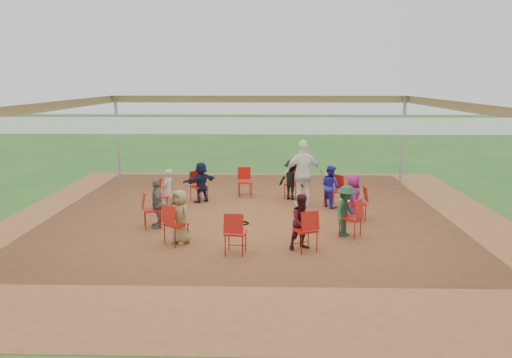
{
  "coord_description": "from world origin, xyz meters",
  "views": [
    {
      "loc": [
        0.32,
        -12.37,
        3.53
      ],
      "look_at": [
        0.0,
        0.3,
        1.01
      ],
      "focal_mm": 35.0,
      "sensor_mm": 36.0,
      "label": 1
    }
  ],
  "objects_px": {
    "chair_1": "(334,191)",
    "person_seated_3": "(201,182)",
    "person_seated_4": "(168,191)",
    "person_seated_5": "(157,203)",
    "chair_6": "(152,210)",
    "chair_0": "(357,203)",
    "standing_person": "(303,174)",
    "person_seated_0": "(353,197)",
    "person_seated_6": "(180,217)",
    "chair_10": "(350,218)",
    "chair_2": "(293,184)",
    "laptop": "(346,199)",
    "person_seated_2": "(291,180)",
    "chair_5": "(164,196)",
    "chair_4": "(199,187)",
    "cable_coil": "(244,223)",
    "person_seated_1": "(330,186)",
    "chair_3": "(245,183)",
    "chair_9": "(305,230)",
    "chair_8": "(236,233)",
    "person_seated_7": "(303,222)",
    "chair_7": "(176,224)",
    "person_seated_8": "(346,211)"
  },
  "relations": [
    {
      "from": "person_seated_1",
      "to": "chair_8",
      "type": "bearing_deg",
      "value": 115.16
    },
    {
      "from": "person_seated_0",
      "to": "person_seated_6",
      "type": "bearing_deg",
      "value": 114.55
    },
    {
      "from": "chair_6",
      "to": "person_seated_8",
      "type": "xyz_separation_m",
      "value": [
        4.58,
        -0.57,
        0.15
      ]
    },
    {
      "from": "chair_2",
      "to": "person_seated_6",
      "type": "height_order",
      "value": "person_seated_6"
    },
    {
      "from": "chair_10",
      "to": "person_seated_1",
      "type": "height_order",
      "value": "person_seated_1"
    },
    {
      "from": "person_seated_0",
      "to": "person_seated_3",
      "type": "bearing_deg",
      "value": 65.45
    },
    {
      "from": "person_seated_2",
      "to": "person_seated_6",
      "type": "bearing_deg",
      "value": 81.82
    },
    {
      "from": "person_seated_8",
      "to": "standing_person",
      "type": "relative_size",
      "value": 0.63
    },
    {
      "from": "chair_6",
      "to": "cable_coil",
      "type": "bearing_deg",
      "value": 83.03
    },
    {
      "from": "person_seated_1",
      "to": "cable_coil",
      "type": "height_order",
      "value": "person_seated_1"
    },
    {
      "from": "chair_4",
      "to": "person_seated_0",
      "type": "bearing_deg",
      "value": 113.93
    },
    {
      "from": "person_seated_1",
      "to": "person_seated_2",
      "type": "relative_size",
      "value": 1.0
    },
    {
      "from": "person_seated_6",
      "to": "chair_8",
      "type": "bearing_deg",
      "value": 11.75
    },
    {
      "from": "laptop",
      "to": "person_seated_2",
      "type": "bearing_deg",
      "value": 29.62
    },
    {
      "from": "chair_0",
      "to": "laptop",
      "type": "xyz_separation_m",
      "value": [
        -0.29,
        -0.0,
        0.11
      ]
    },
    {
      "from": "chair_0",
      "to": "person_seated_5",
      "type": "distance_m",
      "value": 5.02
    },
    {
      "from": "person_seated_6",
      "to": "standing_person",
      "type": "xyz_separation_m",
      "value": [
        2.92,
        3.31,
        0.35
      ]
    },
    {
      "from": "chair_4",
      "to": "person_seated_1",
      "type": "xyz_separation_m",
      "value": [
        3.79,
        -0.59,
        0.15
      ]
    },
    {
      "from": "chair_4",
      "to": "chair_8",
      "type": "distance_m",
      "value": 4.72
    },
    {
      "from": "person_seated_4",
      "to": "cable_coil",
      "type": "xyz_separation_m",
      "value": [
        2.09,
        -1.05,
        -0.58
      ]
    },
    {
      "from": "chair_3",
      "to": "chair_7",
      "type": "relative_size",
      "value": 1.0
    },
    {
      "from": "chair_5",
      "to": "chair_10",
      "type": "xyz_separation_m",
      "value": [
        4.69,
        -2.09,
        0.0
      ]
    },
    {
      "from": "chair_0",
      "to": "person_seated_4",
      "type": "height_order",
      "value": "person_seated_4"
    },
    {
      "from": "chair_6",
      "to": "chair_0",
      "type": "bearing_deg",
      "value": 81.82
    },
    {
      "from": "chair_2",
      "to": "person_seated_2",
      "type": "xyz_separation_m",
      "value": [
        -0.05,
        -0.11,
        0.15
      ]
    },
    {
      "from": "chair_5",
      "to": "person_seated_2",
      "type": "bearing_deg",
      "value": 129.73
    },
    {
      "from": "chair_1",
      "to": "person_seated_3",
      "type": "bearing_deg",
      "value": 50.27
    },
    {
      "from": "person_seated_0",
      "to": "person_seated_5",
      "type": "xyz_separation_m",
      "value": [
        -4.84,
        -0.74,
        0.0
      ]
    },
    {
      "from": "person_seated_2",
      "to": "person_seated_6",
      "type": "distance_m",
      "value": 4.9
    },
    {
      "from": "chair_0",
      "to": "standing_person",
      "type": "distance_m",
      "value": 1.96
    },
    {
      "from": "person_seated_1",
      "to": "standing_person",
      "type": "height_order",
      "value": "standing_person"
    },
    {
      "from": "chair_4",
      "to": "chair_7",
      "type": "distance_m",
      "value": 3.92
    },
    {
      "from": "chair_8",
      "to": "person_seated_4",
      "type": "distance_m",
      "value": 3.83
    },
    {
      "from": "chair_5",
      "to": "chair_6",
      "type": "distance_m",
      "value": 1.46
    },
    {
      "from": "chair_4",
      "to": "cable_coil",
      "type": "height_order",
      "value": "chair_4"
    },
    {
      "from": "chair_0",
      "to": "person_seated_1",
      "type": "relative_size",
      "value": 0.76
    },
    {
      "from": "person_seated_4",
      "to": "person_seated_5",
      "type": "xyz_separation_m",
      "value": [
        0.01,
        -1.39,
        0.0
      ]
    },
    {
      "from": "chair_0",
      "to": "cable_coil",
      "type": "distance_m",
      "value": 2.94
    },
    {
      "from": "chair_6",
      "to": "person_seated_2",
      "type": "height_order",
      "value": "person_seated_2"
    },
    {
      "from": "chair_1",
      "to": "person_seated_7",
      "type": "height_order",
      "value": "person_seated_7"
    },
    {
      "from": "chair_2",
      "to": "person_seated_4",
      "type": "relative_size",
      "value": 0.76
    },
    {
      "from": "chair_10",
      "to": "chair_2",
      "type": "bearing_deg",
      "value": 49.09
    },
    {
      "from": "person_seated_7",
      "to": "person_seated_8",
      "type": "distance_m",
      "value": 1.39
    },
    {
      "from": "person_seated_8",
      "to": "chair_3",
      "type": "bearing_deg",
      "value": 64.84
    },
    {
      "from": "chair_6",
      "to": "person_seated_1",
      "type": "xyz_separation_m",
      "value": [
        4.55,
        2.11,
        0.15
      ]
    },
    {
      "from": "chair_4",
      "to": "person_seated_1",
      "type": "height_order",
      "value": "person_seated_1"
    },
    {
      "from": "chair_7",
      "to": "person_seated_5",
      "type": "height_order",
      "value": "person_seated_5"
    },
    {
      "from": "chair_3",
      "to": "chair_9",
      "type": "bearing_deg",
      "value": 98.18
    },
    {
      "from": "person_seated_1",
      "to": "chair_2",
      "type": "bearing_deg",
      "value": 11.75
    },
    {
      "from": "person_seated_2",
      "to": "cable_coil",
      "type": "relative_size",
      "value": 3.22
    }
  ]
}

